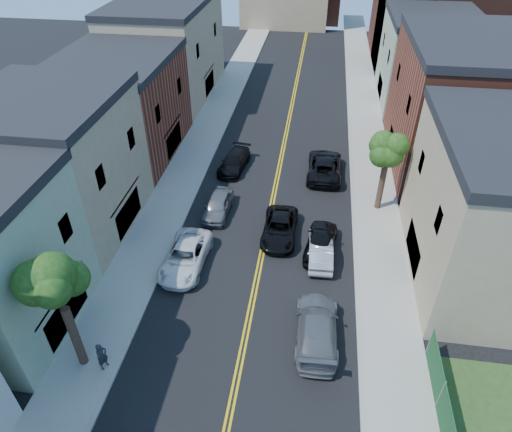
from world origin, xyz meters
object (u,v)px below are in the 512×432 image
at_px(grey_car_left, 218,205).
at_px(dark_car_right_far, 324,166).
at_px(black_car_right, 321,241).
at_px(white_pickup, 185,256).
at_px(silver_car_right, 320,250).
at_px(pedestrian_left, 102,356).
at_px(black_car_left, 234,162).
at_px(black_suv_lane, 280,228).
at_px(grey_car_right, 317,328).

height_order(grey_car_left, dark_car_right_far, dark_car_right_far).
distance_m(black_car_right, dark_car_right_far, 9.86).
xyz_separation_m(white_pickup, silver_car_right, (8.47, 1.91, -0.03)).
bearing_deg(white_pickup, silver_car_right, 14.28).
bearing_deg(pedestrian_left, black_car_left, 15.36).
distance_m(black_car_left, black_suv_lane, 9.78).
bearing_deg(black_suv_lane, white_pickup, -146.00).
bearing_deg(dark_car_right_far, black_car_right, 90.53).
xyz_separation_m(white_pickup, black_car_left, (0.87, 12.35, -0.06)).
bearing_deg(black_suv_lane, grey_car_right, -71.39).
height_order(grey_car_left, silver_car_right, grey_car_left).
bearing_deg(grey_car_left, black_car_left, 92.27).
xyz_separation_m(black_car_right, dark_car_right_far, (0.00, 9.86, 0.01)).
relative_size(grey_car_right, pedestrian_left, 3.31).
bearing_deg(black_car_left, pedestrian_left, -90.21).
height_order(grey_car_left, black_car_right, black_car_right).
bearing_deg(black_car_right, black_car_left, -45.61).
bearing_deg(white_pickup, grey_car_left, 83.10).
height_order(grey_car_left, black_suv_lane, grey_car_left).
distance_m(grey_car_left, grey_car_right, 12.89).
height_order(black_suv_lane, pedestrian_left, pedestrian_left).
bearing_deg(white_pickup, black_car_right, 19.10).
xyz_separation_m(grey_car_right, black_car_right, (0.00, 7.26, 0.01)).
bearing_deg(pedestrian_left, black_suv_lane, -9.44).
distance_m(white_pickup, black_suv_lane, 6.79).
distance_m(white_pickup, dark_car_right_far, 15.12).
bearing_deg(silver_car_right, grey_car_right, 87.71).
xyz_separation_m(dark_car_right_far, pedestrian_left, (-10.50, -20.56, 0.17)).
height_order(grey_car_right, silver_car_right, grey_car_right).
height_order(white_pickup, dark_car_right_far, dark_car_right_far).
bearing_deg(silver_car_right, black_suv_lane, -35.99).
height_order(black_car_left, black_suv_lane, black_suv_lane).
distance_m(white_pickup, grey_car_left, 5.89).
relative_size(silver_car_right, pedestrian_left, 2.59).
xyz_separation_m(black_car_left, silver_car_right, (7.60, -10.44, 0.03)).
xyz_separation_m(grey_car_left, black_car_left, (0.00, 6.53, -0.04)).
bearing_deg(grey_car_left, silver_car_right, -24.95).
distance_m(black_car_right, silver_car_right, 0.77).
xyz_separation_m(silver_car_right, black_suv_lane, (-2.84, 1.90, -0.02)).
relative_size(grey_car_left, black_car_right, 0.90).
relative_size(black_suv_lane, pedestrian_left, 2.98).
bearing_deg(dark_car_right_far, grey_car_right, 90.53).
bearing_deg(silver_car_right, grey_car_left, -29.51).
bearing_deg(pedestrian_left, black_car_right, -20.98).
distance_m(grey_car_left, silver_car_right, 8.55).
distance_m(black_car_left, grey_car_right, 18.56).
bearing_deg(black_car_left, black_car_right, -43.95).
distance_m(grey_car_right, dark_car_right_far, 17.12).
height_order(grey_car_left, grey_car_right, grey_car_right).
bearing_deg(dark_car_right_far, black_suv_lane, 72.49).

